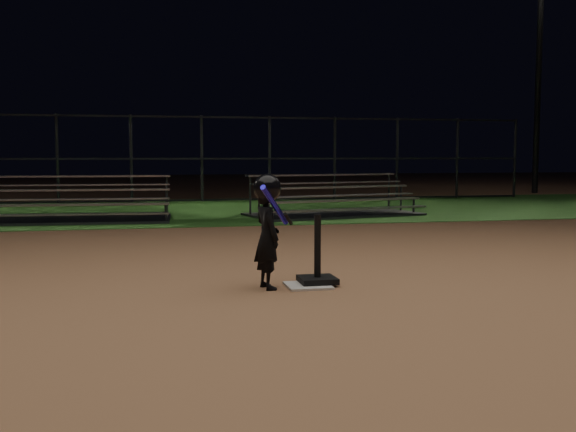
# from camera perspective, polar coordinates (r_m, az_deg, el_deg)

# --- Properties ---
(ground) EXTENTS (80.00, 80.00, 0.00)m
(ground) POSITION_cam_1_polar(r_m,az_deg,el_deg) (7.07, 1.70, -5.98)
(ground) COLOR #9A6946
(ground) RESTS_ON ground
(grass_strip) EXTENTS (60.00, 8.00, 0.01)m
(grass_strip) POSITION_cam_1_polar(r_m,az_deg,el_deg) (16.87, -6.38, 0.54)
(grass_strip) COLOR #224F19
(grass_strip) RESTS_ON ground
(home_plate) EXTENTS (0.45, 0.45, 0.02)m
(home_plate) POSITION_cam_1_polar(r_m,az_deg,el_deg) (7.06, 1.70, -5.88)
(home_plate) COLOR beige
(home_plate) RESTS_ON ground
(batting_tee) EXTENTS (0.38, 0.38, 0.72)m
(batting_tee) POSITION_cam_1_polar(r_m,az_deg,el_deg) (7.15, 2.50, -4.62)
(batting_tee) COLOR black
(batting_tee) RESTS_ON home_plate
(child_batter) EXTENTS (0.44, 0.62, 1.18)m
(child_batter) POSITION_cam_1_polar(r_m,az_deg,el_deg) (6.88, -1.75, -1.02)
(child_batter) COLOR black
(child_batter) RESTS_ON ground
(bleacher_left) EXTENTS (3.89, 2.07, 0.93)m
(bleacher_left) POSITION_cam_1_polar(r_m,az_deg,el_deg) (14.56, -17.40, 0.32)
(bleacher_left) COLOR #B3B2B7
(bleacher_left) RESTS_ON ground
(bleacher_right) EXTENTS (4.08, 2.62, 0.92)m
(bleacher_right) POSITION_cam_1_polar(r_m,az_deg,el_deg) (15.20, 3.92, 0.74)
(bleacher_right) COLOR silver
(bleacher_right) RESTS_ON ground
(backstop_fence) EXTENTS (20.08, 0.08, 2.50)m
(backstop_fence) POSITION_cam_1_polar(r_m,az_deg,el_deg) (19.80, -7.28, 4.82)
(backstop_fence) COLOR #38383D
(backstop_fence) RESTS_ON ground
(light_pole_right) EXTENTS (0.90, 0.53, 8.30)m
(light_pole_right) POSITION_cam_1_polar(r_m,az_deg,el_deg) (25.86, 20.50, 12.83)
(light_pole_right) COLOR #2D2D30
(light_pole_right) RESTS_ON ground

